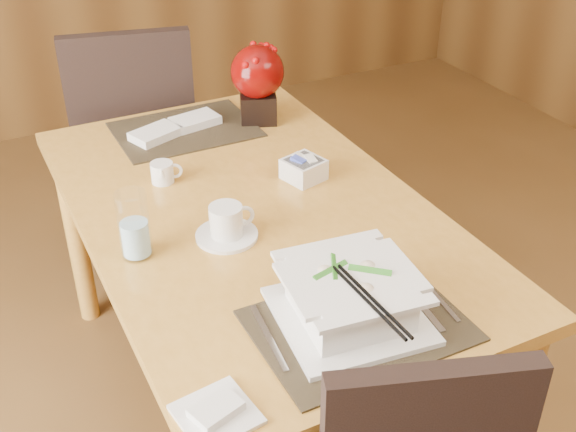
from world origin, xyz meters
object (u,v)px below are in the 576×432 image
water_glass (134,225)px  bread_plate (216,414)px  dining_table (255,237)px  sugar_caddy (304,169)px  coffee_cup (226,224)px  creamer_jug (162,173)px  far_chair (135,135)px  soup_setting (350,298)px  berry_decor (258,79)px

water_glass → bread_plate: water_glass is taller
dining_table → water_glass: size_ratio=8.48×
water_glass → sugar_caddy: size_ratio=1.71×
coffee_cup → water_glass: bearing=173.4°
creamer_jug → far_chair: bearing=99.9°
soup_setting → dining_table: bearing=95.5°
bread_plate → far_chair: 1.65m
coffee_cup → berry_decor: bearing=58.8°
coffee_cup → sugar_caddy: (0.32, 0.18, -0.01)m
soup_setting → coffee_cup: (-0.11, 0.42, -0.02)m
dining_table → creamer_jug: (-0.18, 0.25, 0.13)m
creamer_jug → bread_plate: size_ratio=0.61×
dining_table → bread_plate: 0.75m
dining_table → soup_setting: size_ratio=4.45×
bread_plate → berry_decor: bearing=61.8°
creamer_jug → berry_decor: bearing=50.0°
water_glass → creamer_jug: bearing=61.9°
water_glass → far_chair: bearing=75.0°
dining_table → coffee_cup: size_ratio=9.30×
dining_table → sugar_caddy: size_ratio=14.50×
bread_plate → far_chair: (0.30, 1.61, -0.19)m
berry_decor → soup_setting: bearing=-104.1°
coffee_cup → berry_decor: (0.37, 0.61, 0.11)m
soup_setting → bread_plate: soup_setting is taller
water_glass → sugar_caddy: water_glass is taller
dining_table → coffee_cup: (-0.12, -0.10, 0.14)m
creamer_jug → berry_decor: 0.52m
soup_setting → creamer_jug: soup_setting is taller
creamer_jug → sugar_caddy: same height
dining_table → creamer_jug: 0.33m
water_glass → sugar_caddy: bearing=16.0°
dining_table → soup_setting: bearing=-90.9°
water_glass → sugar_caddy: 0.57m
creamer_jug → bread_plate: creamer_jug is taller
soup_setting → bread_plate: bearing=-154.6°
berry_decor → bread_plate: (-0.62, -1.16, -0.14)m
soup_setting → coffee_cup: soup_setting is taller
creamer_jug → water_glass: bearing=-99.7°
bread_plate → far_chair: size_ratio=0.14×
creamer_jug → berry_decor: (0.43, 0.26, 0.12)m
sugar_caddy → far_chair: bearing=106.9°
coffee_cup → far_chair: (0.05, 1.07, -0.22)m
creamer_jug → soup_setting: bearing=-59.4°
bread_plate → far_chair: far_chair is taller
berry_decor → far_chair: bearing=125.4°
sugar_caddy → dining_table: bearing=-157.4°
dining_table → bread_plate: size_ratio=10.83×
soup_setting → berry_decor: size_ratio=1.28×
berry_decor → far_chair: size_ratio=0.26×
coffee_cup → creamer_jug: coffee_cup is taller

